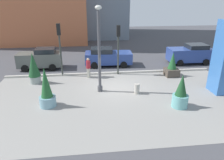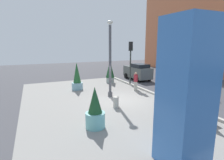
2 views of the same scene
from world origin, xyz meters
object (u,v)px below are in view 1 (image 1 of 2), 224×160
(traffic_light_far_side, at_px, (118,42))
(lamp_post, at_px, (99,53))
(potted_plant_near_right, at_px, (34,68))
(car_curb_west, at_px, (40,59))
(traffic_light_corner, at_px, (60,42))
(pedestrian_crossing, at_px, (88,67))
(car_passing_lane, at_px, (108,57))
(potted_plant_mid_plaza, at_px, (46,91))
(potted_plant_curbside, at_px, (172,67))
(potted_plant_by_pillar, at_px, (181,94))
(concrete_bollard, at_px, (137,89))
(car_far_lane, at_px, (190,54))

(traffic_light_far_side, bearing_deg, lamp_post, -117.61)
(lamp_post, xyz_separation_m, potted_plant_near_right, (-4.98, 2.17, -1.62))
(potted_plant_near_right, distance_m, car_curb_west, 3.71)
(traffic_light_corner, relative_size, pedestrian_crossing, 2.57)
(car_passing_lane, bearing_deg, pedestrian_crossing, -120.59)
(lamp_post, bearing_deg, traffic_light_corner, 130.29)
(potted_plant_mid_plaza, height_order, potted_plant_curbside, potted_plant_mid_plaza)
(potted_plant_mid_plaza, xyz_separation_m, potted_plant_by_pillar, (8.11, -1.02, -0.17))
(potted_plant_curbside, height_order, traffic_light_corner, traffic_light_corner)
(concrete_bollard, height_order, pedestrian_crossing, pedestrian_crossing)
(pedestrian_crossing, bearing_deg, potted_plant_curbside, -2.97)
(potted_plant_mid_plaza, height_order, potted_plant_by_pillar, potted_plant_mid_plaza)
(potted_plant_mid_plaza, bearing_deg, potted_plant_curbside, 24.17)
(traffic_light_corner, bearing_deg, potted_plant_curbside, -6.60)
(lamp_post, relative_size, concrete_bollard, 7.86)
(potted_plant_mid_plaza, height_order, traffic_light_far_side, traffic_light_far_side)
(lamp_post, bearing_deg, potted_plant_mid_plaza, -151.05)
(traffic_light_far_side, bearing_deg, potted_plant_mid_plaza, -134.30)
(traffic_light_corner, relative_size, traffic_light_far_side, 1.04)
(lamp_post, distance_m, car_passing_lane, 6.51)
(lamp_post, xyz_separation_m, car_passing_lane, (1.13, 6.09, -1.99))
(concrete_bollard, relative_size, car_far_lane, 0.17)
(pedestrian_crossing, bearing_deg, traffic_light_far_side, 12.59)
(traffic_light_corner, height_order, car_passing_lane, traffic_light_corner)
(potted_plant_by_pillar, xyz_separation_m, car_passing_lane, (-3.61, 8.98, -0.01))
(concrete_bollard, height_order, car_passing_lane, car_passing_lane)
(potted_plant_near_right, xyz_separation_m, car_far_lane, (14.56, 3.75, -0.28))
(lamp_post, height_order, car_curb_west, lamp_post)
(traffic_light_far_side, height_order, car_curb_west, traffic_light_far_side)
(traffic_light_far_side, bearing_deg, car_curb_west, 160.89)
(potted_plant_curbside, xyz_separation_m, car_curb_west, (-11.54, 3.37, 0.13))
(concrete_bollard, bearing_deg, car_passing_lane, 101.75)
(concrete_bollard, bearing_deg, car_far_lane, 43.27)
(potted_plant_mid_plaza, relative_size, traffic_light_far_side, 0.60)
(pedestrian_crossing, bearing_deg, concrete_bollard, -46.82)
(concrete_bollard, xyz_separation_m, pedestrian_crossing, (-3.33, 3.55, 0.58))
(potted_plant_curbside, relative_size, traffic_light_corner, 0.47)
(concrete_bollard, xyz_separation_m, car_far_lane, (7.03, 6.61, 0.60))
(car_curb_west, bearing_deg, potted_plant_near_right, -86.24)
(potted_plant_mid_plaza, bearing_deg, pedestrian_crossing, 61.23)
(car_curb_west, bearing_deg, potted_plant_by_pillar, -41.25)
(potted_plant_near_right, bearing_deg, traffic_light_corner, 35.40)
(potted_plant_mid_plaza, bearing_deg, lamp_post, 28.95)
(car_curb_west, bearing_deg, pedestrian_crossing, -34.07)
(traffic_light_corner, bearing_deg, potted_plant_by_pillar, -39.71)
(car_far_lane, bearing_deg, potted_plant_near_right, -165.54)
(traffic_light_corner, distance_m, car_passing_lane, 5.29)
(traffic_light_corner, bearing_deg, car_curb_west, 133.87)
(traffic_light_far_side, relative_size, car_passing_lane, 0.92)
(concrete_bollard, bearing_deg, pedestrian_crossing, 133.18)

